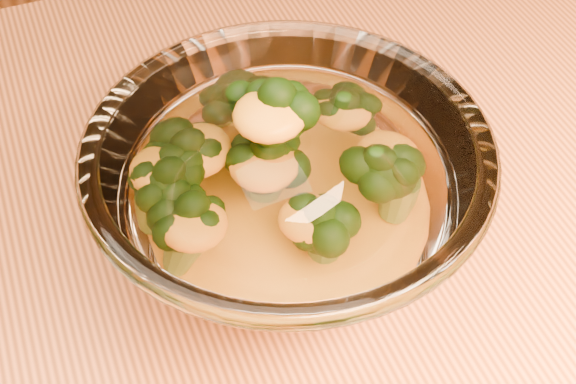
# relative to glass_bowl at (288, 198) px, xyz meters

# --- Properties ---
(glass_bowl) EXTENTS (0.23, 0.23, 0.10)m
(glass_bowl) POSITION_rel_glass_bowl_xyz_m (0.00, 0.00, 0.00)
(glass_bowl) COLOR white
(glass_bowl) RESTS_ON table
(cheese_sauce) EXTENTS (0.12, 0.12, 0.03)m
(cheese_sauce) POSITION_rel_glass_bowl_xyz_m (0.00, -0.00, -0.02)
(cheese_sauce) COLOR orange
(cheese_sauce) RESTS_ON glass_bowl
(broccoli_heap) EXTENTS (0.16, 0.14, 0.09)m
(broccoli_heap) POSITION_rel_glass_bowl_xyz_m (-0.01, 0.02, 0.02)
(broccoli_heap) COLOR black
(broccoli_heap) RESTS_ON cheese_sauce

